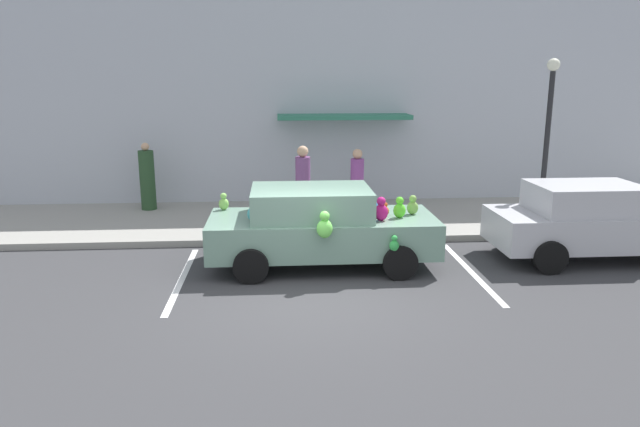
% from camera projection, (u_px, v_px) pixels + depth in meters
% --- Properties ---
extents(ground_plane, '(60.00, 60.00, 0.00)m').
position_uv_depth(ground_plane, '(310.00, 295.00, 9.88)').
color(ground_plane, '#38383A').
extents(sidewalk, '(24.00, 4.00, 0.15)m').
position_uv_depth(sidewalk, '(299.00, 220.00, 14.71)').
color(sidewalk, gray).
rests_on(sidewalk, ground).
extents(storefront_building, '(24.00, 1.25, 6.40)m').
position_uv_depth(storefront_building, '(296.00, 92.00, 16.07)').
color(storefront_building, '#B2B7C1').
rests_on(storefront_building, ground).
extents(parking_stripe_front, '(0.12, 3.60, 0.01)m').
position_uv_depth(parking_stripe_front, '(470.00, 271.00, 11.07)').
color(parking_stripe_front, silver).
rests_on(parking_stripe_front, ground).
extents(parking_stripe_rear, '(0.12, 3.60, 0.01)m').
position_uv_depth(parking_stripe_rear, '(182.00, 278.00, 10.69)').
color(parking_stripe_rear, silver).
rests_on(parking_stripe_rear, ground).
extents(plush_covered_car, '(4.36, 2.18, 1.54)m').
position_uv_depth(plush_covered_car, '(320.00, 226.00, 11.25)').
color(plush_covered_car, gray).
rests_on(plush_covered_car, ground).
extents(parked_sedan_behind, '(4.00, 1.89, 1.54)m').
position_uv_depth(parked_sedan_behind, '(590.00, 221.00, 11.67)').
color(parked_sedan_behind, '#B7B7BC').
rests_on(parked_sedan_behind, ground).
extents(teddy_bear_on_sidewalk, '(0.31, 0.26, 0.60)m').
position_uv_depth(teddy_bear_on_sidewalk, '(270.00, 217.00, 13.57)').
color(teddy_bear_on_sidewalk, pink).
rests_on(teddy_bear_on_sidewalk, sidewalk).
extents(street_lamp_post, '(0.28, 0.28, 3.86)m').
position_uv_depth(street_lamp_post, '(548.00, 127.00, 13.09)').
color(street_lamp_post, black).
rests_on(street_lamp_post, sidewalk).
extents(pedestrian_near_shopfront, '(0.34, 0.34, 1.95)m').
position_uv_depth(pedestrian_near_shopfront, '(303.00, 190.00, 13.30)').
color(pedestrian_near_shopfront, '#734176').
rests_on(pedestrian_near_shopfront, sidewalk).
extents(pedestrian_walking_past, '(0.34, 0.34, 1.70)m').
position_uv_depth(pedestrian_walking_past, '(357.00, 184.00, 14.70)').
color(pedestrian_walking_past, '#89438D').
rests_on(pedestrian_walking_past, sidewalk).
extents(pedestrian_by_lamp, '(0.40, 0.40, 1.78)m').
position_uv_depth(pedestrian_by_lamp, '(147.00, 179.00, 15.37)').
color(pedestrian_by_lamp, '#274628').
rests_on(pedestrian_by_lamp, sidewalk).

